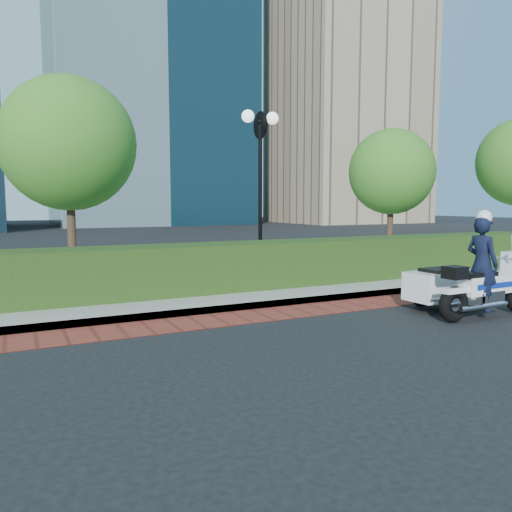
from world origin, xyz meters
name	(u,v)px	position (x,y,z in m)	size (l,w,h in m)	color
ground	(350,329)	(0.00, 0.00, 0.00)	(120.00, 120.00, 0.00)	black
brick_strip	(301,311)	(0.00, 1.50, 0.01)	(60.00, 1.00, 0.01)	maroon
sidewalk	(214,276)	(0.00, 6.00, 0.07)	(60.00, 8.00, 0.15)	gray
hedge_main	(253,265)	(0.00, 3.60, 0.65)	(18.00, 1.20, 1.00)	black
lamppost	(260,167)	(1.00, 5.20, 2.96)	(1.02, 0.70, 4.21)	black
tree_b	(68,144)	(-3.50, 6.50, 3.43)	(3.20, 3.20, 4.89)	#332319
tree_c	(391,172)	(6.50, 6.50, 3.05)	(2.80, 2.80, 4.30)	#332319
tower_right	(348,90)	(28.00, 38.00, 14.00)	(14.00, 12.00, 28.00)	gray
police_motorcycle	(468,279)	(2.57, -0.08, 0.65)	(2.36, 1.66, 1.91)	black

